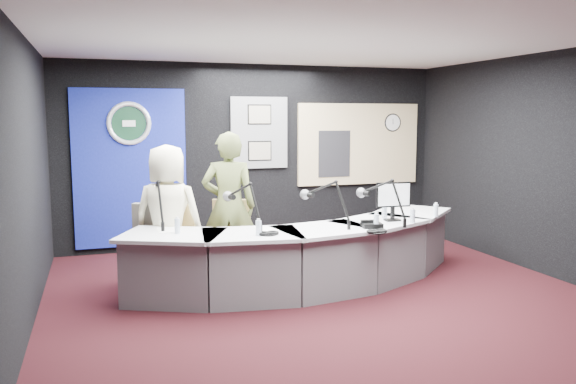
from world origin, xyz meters
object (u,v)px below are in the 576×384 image
object	(u,v)px
person_man	(168,217)
person_woman	(229,206)
broadcast_desk	(307,255)
armchair_left	(169,243)
armchair_right	(229,244)

from	to	relation	value
person_man	person_woman	xyz separation A→B (m)	(0.76, 0.16, 0.07)
broadcast_desk	person_woman	size ratio (longest dim) A/B	2.48
person_man	person_woman	bearing A→B (deg)	-142.88
broadcast_desk	person_man	xyz separation A→B (m)	(-1.55, 0.46, 0.47)
armchair_left	person_woman	size ratio (longest dim) A/B	0.58
armchair_right	person_woman	xyz separation A→B (m)	(0.00, 0.00, 0.48)
armchair_left	broadcast_desk	bearing A→B (deg)	15.07
armchair_left	person_man	distance (m)	0.31
broadcast_desk	person_man	distance (m)	1.68
broadcast_desk	person_woman	distance (m)	1.14
person_man	broadcast_desk	bearing A→B (deg)	-171.34
armchair_left	person_woman	bearing A→B (deg)	43.53
broadcast_desk	armchair_right	size ratio (longest dim) A/B	5.28
armchair_left	armchair_right	bearing A→B (deg)	43.53
person_man	person_woman	size ratio (longest dim) A/B	0.93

